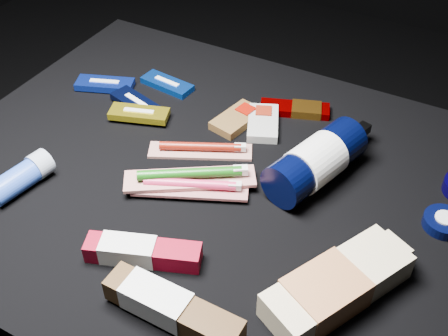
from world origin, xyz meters
The scene contains 18 objects.
ground centered at (0.00, 0.00, 0.00)m, with size 3.00×3.00×0.00m, color black.
cloth_table centered at (0.00, 0.00, 0.20)m, with size 0.98×0.78×0.40m, color black.
luna_bar_0 centered at (-0.22, 0.20, 0.41)m, with size 0.12×0.05×0.01m.
luna_bar_1 centered at (-0.33, 0.13, 0.41)m, with size 0.13×0.08×0.02m.
luna_bar_2 centered at (-0.23, 0.10, 0.41)m, with size 0.12×0.07×0.01m.
luna_bar_3 centered at (-0.20, 0.08, 0.41)m, with size 0.12×0.08×0.01m.
clif_bar_0 centered at (-0.04, 0.16, 0.41)m, with size 0.08×0.11×0.02m.
clif_bar_1 centered at (0.01, 0.17, 0.41)m, with size 0.09×0.12×0.02m.
power_bar centered at (0.05, 0.24, 0.41)m, with size 0.14×0.09×0.02m.
lotion_bottle centered at (0.15, 0.08, 0.44)m, with size 0.13×0.25×0.08m.
cream_tin_lower centered at (0.37, 0.07, 0.41)m, with size 0.06×0.06×0.02m.
bodywash_bottle centered at (0.26, -0.13, 0.42)m, with size 0.17×0.23×0.05m.
deodorant_stick centered at (-0.27, -0.17, 0.42)m, with size 0.06×0.12×0.05m.
toothbrush_pack_0 centered at (-0.05, 0.05, 0.41)m, with size 0.18×0.12×0.02m.
toothbrush_pack_1 centered at (-0.01, -0.05, 0.41)m, with size 0.19×0.12×0.02m.
toothbrush_pack_2 centered at (-0.02, -0.04, 0.42)m, with size 0.21×0.16×0.02m.
toothpaste_carton_red centered at (-0.01, -0.21, 0.42)m, with size 0.17×0.10×0.03m.
toothpaste_carton_green centered at (0.08, -0.27, 0.42)m, with size 0.20×0.05×0.04m.
Camera 1 is at (0.35, -0.61, 1.05)m, focal length 45.00 mm.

